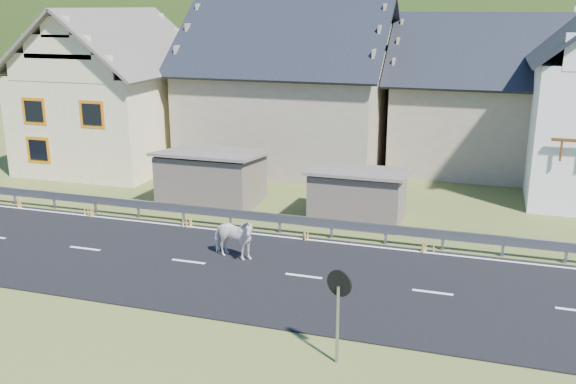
% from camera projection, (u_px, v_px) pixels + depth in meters
% --- Properties ---
extents(ground, '(160.00, 160.00, 0.00)m').
position_uv_depth(ground, '(189.00, 263.00, 21.39)').
color(ground, '#3C4B20').
rests_on(ground, ground).
extents(road, '(60.00, 7.00, 0.04)m').
position_uv_depth(road, '(189.00, 262.00, 21.38)').
color(road, black).
rests_on(road, ground).
extents(lane_markings, '(60.00, 6.60, 0.01)m').
position_uv_depth(lane_markings, '(189.00, 261.00, 21.38)').
color(lane_markings, silver).
rests_on(lane_markings, road).
extents(guardrail, '(28.10, 0.09, 0.75)m').
position_uv_depth(guardrail, '(230.00, 214.00, 24.60)').
color(guardrail, '#93969B').
rests_on(guardrail, ground).
extents(shed_left, '(4.30, 3.30, 2.40)m').
position_uv_depth(shed_left, '(212.00, 178.00, 27.61)').
color(shed_left, '#6B5E50').
rests_on(shed_left, ground).
extents(shed_right, '(3.80, 2.90, 2.20)m').
position_uv_depth(shed_right, '(358.00, 197.00, 25.32)').
color(shed_right, '#6B5E50').
rests_on(shed_right, ground).
extents(house_cream, '(7.80, 9.80, 8.30)m').
position_uv_depth(house_cream, '(113.00, 82.00, 34.03)').
color(house_cream, '#FFEBB2').
rests_on(house_cream, ground).
extents(house_stone_a, '(10.80, 9.80, 8.90)m').
position_uv_depth(house_stone_a, '(292.00, 76.00, 34.12)').
color(house_stone_a, gray).
rests_on(house_stone_a, ground).
extents(house_stone_b, '(9.80, 8.80, 8.10)m').
position_uv_depth(house_stone_b, '(487.00, 86.00, 33.20)').
color(house_stone_b, gray).
rests_on(house_stone_b, ground).
extents(mountain, '(440.00, 280.00, 260.00)m').
position_uv_depth(mountain, '(474.00, 105.00, 190.48)').
color(mountain, '#1E340E').
rests_on(mountain, ground).
extents(conifer_patch, '(76.00, 50.00, 28.00)m').
position_uv_depth(conifer_patch, '(180.00, 17.00, 136.28)').
color(conifer_patch, black).
rests_on(conifer_patch, ground).
extents(horse, '(1.12, 1.88, 1.49)m').
position_uv_depth(horse, '(233.00, 238.00, 21.45)').
color(horse, silver).
rests_on(horse, road).
extents(traffic_mirror, '(0.64, 0.28, 2.36)m').
position_uv_depth(traffic_mirror, '(339.00, 295.00, 14.99)').
color(traffic_mirror, '#93969B').
rests_on(traffic_mirror, ground).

